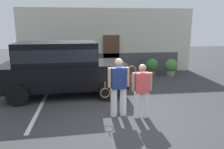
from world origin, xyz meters
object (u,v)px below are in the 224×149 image
at_px(parked_suv, 62,66).
at_px(potted_plant_by_porch, 152,66).
at_px(tennis_player_woman, 142,90).
at_px(potted_plant_secondary, 171,66).
at_px(tennis_player_man, 118,87).

relative_size(parked_suv, potted_plant_by_porch, 5.24).
xyz_separation_m(tennis_player_woman, potted_plant_secondary, (2.98, 5.14, -0.34)).
relative_size(tennis_player_woman, potted_plant_secondary, 1.80).
xyz_separation_m(tennis_player_man, potted_plant_secondary, (3.62, 4.90, -0.41)).
bearing_deg(potted_plant_by_porch, potted_plant_secondary, -14.48).
bearing_deg(potted_plant_secondary, tennis_player_woman, -120.09).
bearing_deg(tennis_player_woman, potted_plant_secondary, -119.92).
height_order(tennis_player_woman, potted_plant_secondary, tennis_player_woman).
distance_m(parked_suv, potted_plant_secondary, 6.09).
xyz_separation_m(tennis_player_man, potted_plant_by_porch, (2.64, 5.15, -0.40)).
bearing_deg(tennis_player_man, parked_suv, -56.93).
relative_size(potted_plant_by_porch, potted_plant_secondary, 1.01).
distance_m(parked_suv, tennis_player_man, 2.90).
bearing_deg(tennis_player_man, potted_plant_by_porch, -123.09).
bearing_deg(parked_suv, potted_plant_secondary, 23.43).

